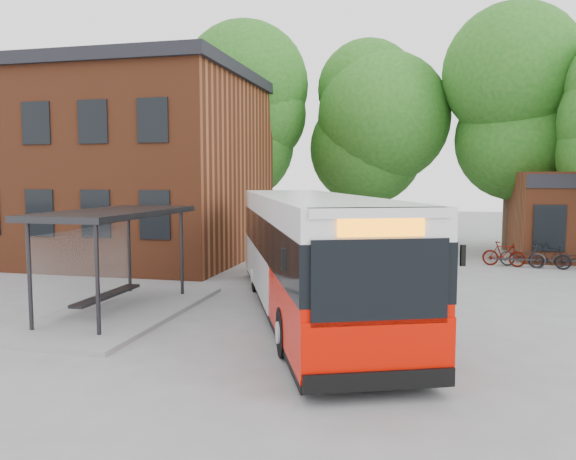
% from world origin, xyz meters
% --- Properties ---
extents(ground, '(100.00, 100.00, 0.00)m').
position_xyz_m(ground, '(0.00, 0.00, 0.00)').
color(ground, slate).
extents(station_building, '(18.40, 10.40, 8.50)m').
position_xyz_m(station_building, '(-13.00, 9.00, 4.25)').
color(station_building, brown).
rests_on(station_building, ground).
extents(bus_shelter, '(3.60, 7.00, 2.90)m').
position_xyz_m(bus_shelter, '(-4.50, -1.00, 1.45)').
color(bus_shelter, '#252528').
rests_on(bus_shelter, ground).
extents(bike_rail, '(5.20, 0.10, 0.38)m').
position_xyz_m(bike_rail, '(9.28, 10.00, 0.19)').
color(bike_rail, '#252528').
rests_on(bike_rail, ground).
extents(tree_0, '(7.92, 7.92, 11.00)m').
position_xyz_m(tree_0, '(-6.00, 16.00, 5.50)').
color(tree_0, '#215917').
rests_on(tree_0, ground).
extents(tree_1, '(7.92, 7.92, 10.40)m').
position_xyz_m(tree_1, '(1.00, 17.00, 5.20)').
color(tree_1, '#215917').
rests_on(tree_1, ground).
extents(tree_2, '(7.92, 7.92, 11.00)m').
position_xyz_m(tree_2, '(8.00, 16.00, 5.50)').
color(tree_2, '#215917').
rests_on(tree_2, ground).
extents(city_bus, '(7.24, 12.96, 3.27)m').
position_xyz_m(city_bus, '(0.67, 0.29, 1.63)').
color(city_bus, '#CB0C00').
rests_on(city_bus, ground).
extents(bicycle_1, '(1.80, 0.89, 1.04)m').
position_xyz_m(bicycle_1, '(7.10, 10.27, 0.52)').
color(bicycle_1, '#470B04').
rests_on(bicycle_1, ground).
extents(bicycle_2, '(1.96, 1.36, 0.98)m').
position_xyz_m(bicycle_2, '(7.84, 10.24, 0.49)').
color(bicycle_2, '#26262B').
rests_on(bicycle_2, ground).
extents(bicycle_3, '(1.69, 0.78, 0.98)m').
position_xyz_m(bicycle_3, '(8.84, 9.92, 0.49)').
color(bicycle_3, black).
rests_on(bicycle_3, ground).
extents(bicycle_4, '(1.55, 0.61, 0.80)m').
position_xyz_m(bicycle_4, '(9.88, 10.57, 0.40)').
color(bicycle_4, black).
rests_on(bicycle_4, ground).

